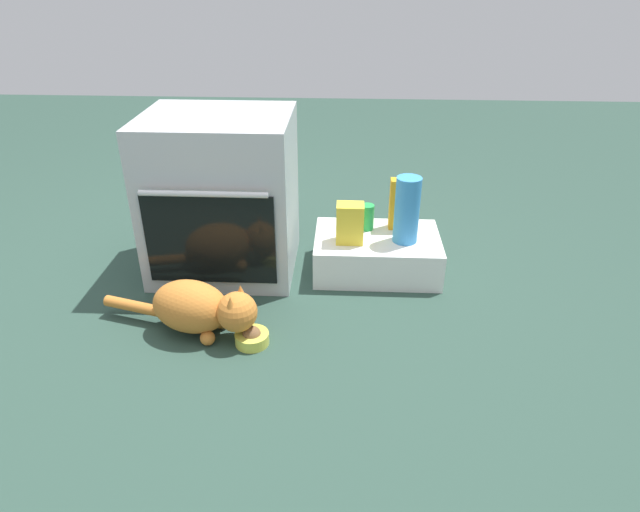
{
  "coord_description": "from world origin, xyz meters",
  "views": [
    {
      "loc": [
        0.56,
        -1.83,
        1.3
      ],
      "look_at": [
        0.46,
        0.11,
        0.25
      ],
      "focal_mm": 31.05,
      "sensor_mm": 36.0,
      "label": 1
    }
  ],
  "objects_px": {
    "cat": "(200,308)",
    "snack_bag": "(350,223)",
    "juice_carton": "(399,204)",
    "oven": "(221,195)",
    "water_bottle": "(407,210)",
    "food_bowl": "(252,337)",
    "pantry_cabinet": "(377,253)",
    "soda_can": "(367,217)"
  },
  "relations": [
    {
      "from": "cat",
      "to": "snack_bag",
      "type": "relative_size",
      "value": 3.62
    },
    {
      "from": "cat",
      "to": "juice_carton",
      "type": "bearing_deg",
      "value": 53.48
    },
    {
      "from": "oven",
      "to": "water_bottle",
      "type": "relative_size",
      "value": 2.39
    },
    {
      "from": "oven",
      "to": "food_bowl",
      "type": "bearing_deg",
      "value": -70.22
    },
    {
      "from": "pantry_cabinet",
      "to": "water_bottle",
      "type": "bearing_deg",
      "value": -16.96
    },
    {
      "from": "water_bottle",
      "to": "oven",
      "type": "bearing_deg",
      "value": 176.85
    },
    {
      "from": "pantry_cabinet",
      "to": "water_bottle",
      "type": "height_order",
      "value": "water_bottle"
    },
    {
      "from": "pantry_cabinet",
      "to": "snack_bag",
      "type": "xyz_separation_m",
      "value": [
        -0.13,
        -0.06,
        0.18
      ]
    },
    {
      "from": "cat",
      "to": "snack_bag",
      "type": "xyz_separation_m",
      "value": [
        0.57,
        0.48,
        0.15
      ]
    },
    {
      "from": "pantry_cabinet",
      "to": "juice_carton",
      "type": "distance_m",
      "value": 0.25
    },
    {
      "from": "food_bowl",
      "to": "cat",
      "type": "height_order",
      "value": "cat"
    },
    {
      "from": "pantry_cabinet",
      "to": "food_bowl",
      "type": "distance_m",
      "value": 0.77
    },
    {
      "from": "food_bowl",
      "to": "soda_can",
      "type": "bearing_deg",
      "value": 56.54
    },
    {
      "from": "oven",
      "to": "cat",
      "type": "distance_m",
      "value": 0.6
    },
    {
      "from": "soda_can",
      "to": "pantry_cabinet",
      "type": "bearing_deg",
      "value": -58.02
    },
    {
      "from": "soda_can",
      "to": "juice_carton",
      "type": "xyz_separation_m",
      "value": [
        0.15,
        0.02,
        0.06
      ]
    },
    {
      "from": "snack_bag",
      "to": "juice_carton",
      "type": "bearing_deg",
      "value": 34.6
    },
    {
      "from": "soda_can",
      "to": "water_bottle",
      "type": "bearing_deg",
      "value": -34.4
    },
    {
      "from": "juice_carton",
      "to": "oven",
      "type": "bearing_deg",
      "value": -173.65
    },
    {
      "from": "pantry_cabinet",
      "to": "food_bowl",
      "type": "height_order",
      "value": "pantry_cabinet"
    },
    {
      "from": "water_bottle",
      "to": "food_bowl",
      "type": "bearing_deg",
      "value": -137.78
    },
    {
      "from": "water_bottle",
      "to": "cat",
      "type": "bearing_deg",
      "value": -148.51
    },
    {
      "from": "oven",
      "to": "water_bottle",
      "type": "height_order",
      "value": "oven"
    },
    {
      "from": "snack_bag",
      "to": "water_bottle",
      "type": "bearing_deg",
      "value": 4.84
    },
    {
      "from": "pantry_cabinet",
      "to": "cat",
      "type": "relative_size",
      "value": 0.88
    },
    {
      "from": "pantry_cabinet",
      "to": "cat",
      "type": "height_order",
      "value": "cat"
    },
    {
      "from": "water_bottle",
      "to": "snack_bag",
      "type": "xyz_separation_m",
      "value": [
        -0.25,
        -0.02,
        -0.06
      ]
    },
    {
      "from": "food_bowl",
      "to": "snack_bag",
      "type": "bearing_deg",
      "value": 55.71
    },
    {
      "from": "food_bowl",
      "to": "snack_bag",
      "type": "relative_size",
      "value": 0.72
    },
    {
      "from": "oven",
      "to": "snack_bag",
      "type": "xyz_separation_m",
      "value": [
        0.58,
        -0.07,
        -0.09
      ]
    },
    {
      "from": "snack_bag",
      "to": "cat",
      "type": "bearing_deg",
      "value": -139.91
    },
    {
      "from": "snack_bag",
      "to": "juice_carton",
      "type": "distance_m",
      "value": 0.28
    },
    {
      "from": "oven",
      "to": "cat",
      "type": "relative_size",
      "value": 1.1
    },
    {
      "from": "cat",
      "to": "soda_can",
      "type": "relative_size",
      "value": 5.43
    },
    {
      "from": "pantry_cabinet",
      "to": "soda_can",
      "type": "relative_size",
      "value": 4.75
    },
    {
      "from": "snack_bag",
      "to": "oven",
      "type": "bearing_deg",
      "value": 173.46
    },
    {
      "from": "oven",
      "to": "pantry_cabinet",
      "type": "bearing_deg",
      "value": -0.74
    },
    {
      "from": "soda_can",
      "to": "snack_bag",
      "type": "xyz_separation_m",
      "value": [
        -0.08,
        -0.14,
        0.03
      ]
    },
    {
      "from": "snack_bag",
      "to": "juice_carton",
      "type": "xyz_separation_m",
      "value": [
        0.23,
        0.16,
        0.03
      ]
    },
    {
      "from": "food_bowl",
      "to": "water_bottle",
      "type": "height_order",
      "value": "water_bottle"
    },
    {
      "from": "pantry_cabinet",
      "to": "soda_can",
      "type": "distance_m",
      "value": 0.17
    },
    {
      "from": "water_bottle",
      "to": "pantry_cabinet",
      "type": "bearing_deg",
      "value": 163.04
    }
  ]
}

